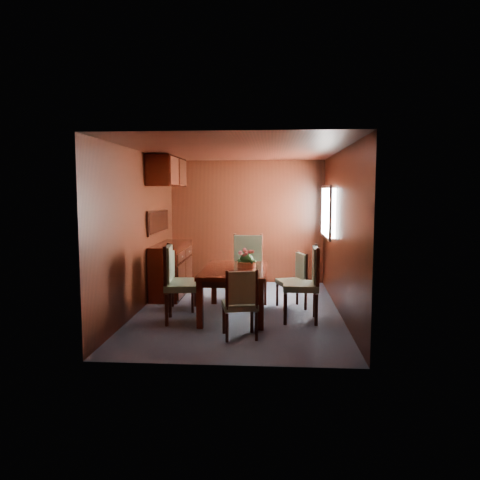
# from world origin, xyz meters

# --- Properties ---
(ground) EXTENTS (4.50, 4.50, 0.00)m
(ground) POSITION_xyz_m (0.00, 0.00, 0.00)
(ground) COLOR #3F4656
(ground) RESTS_ON ground
(room_shell) EXTENTS (3.06, 4.52, 2.41)m
(room_shell) POSITION_xyz_m (-0.10, 0.33, 1.63)
(room_shell) COLOR black
(room_shell) RESTS_ON ground
(sideboard) EXTENTS (0.48, 1.40, 0.90)m
(sideboard) POSITION_xyz_m (-1.25, 1.00, 0.45)
(sideboard) COLOR black
(sideboard) RESTS_ON ground
(dining_table) EXTENTS (0.94, 1.48, 0.69)m
(dining_table) POSITION_xyz_m (-0.04, -0.29, 0.59)
(dining_table) COLOR black
(dining_table) RESTS_ON ground
(chair_left_near) EXTENTS (0.54, 0.56, 1.08)m
(chair_left_near) POSITION_xyz_m (-0.80, -0.66, 0.60)
(chair_left_near) COLOR black
(chair_left_near) RESTS_ON ground
(chair_left_far) EXTENTS (0.44, 0.45, 0.91)m
(chair_left_far) POSITION_xyz_m (-0.93, -0.01, 0.50)
(chair_left_far) COLOR black
(chair_left_far) RESTS_ON ground
(chair_right_near) EXTENTS (0.50, 0.52, 1.06)m
(chair_right_near) POSITION_xyz_m (0.98, -0.51, 0.59)
(chair_right_near) COLOR black
(chair_right_near) RESTS_ON ground
(chair_right_far) EXTENTS (0.50, 0.51, 0.86)m
(chair_right_far) POSITION_xyz_m (0.86, 0.24, 0.48)
(chair_right_far) COLOR black
(chair_right_far) RESTS_ON ground
(chair_head) EXTENTS (0.49, 0.47, 0.87)m
(chair_head) POSITION_xyz_m (0.12, -1.36, 0.48)
(chair_head) COLOR black
(chair_head) RESTS_ON ground
(chair_foot) EXTENTS (0.53, 0.51, 1.09)m
(chair_foot) POSITION_xyz_m (0.09, 0.75, 0.60)
(chair_foot) COLOR black
(chair_foot) RESTS_ON ground
(flower_centerpiece) EXTENTS (0.29, 0.29, 0.29)m
(flower_centerpiece) POSITION_xyz_m (0.12, -0.15, 0.83)
(flower_centerpiece) COLOR #BA5D38
(flower_centerpiece) RESTS_ON dining_table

